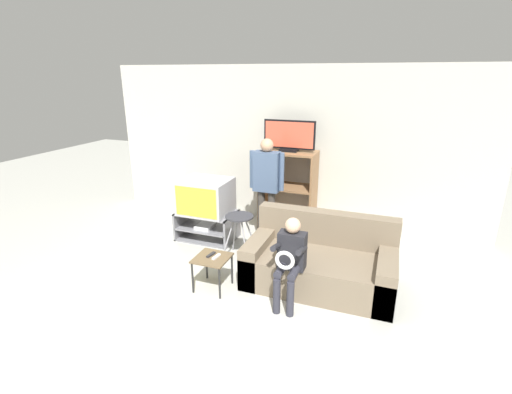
% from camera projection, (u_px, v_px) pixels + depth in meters
% --- Properties ---
extents(ground_plane, '(18.00, 18.00, 0.00)m').
position_uv_depth(ground_plane, '(189.00, 341.00, 3.58)').
color(ground_plane, '#B7B7AD').
extents(wall_back, '(6.40, 0.06, 2.60)m').
position_uv_depth(wall_back, '(287.00, 147.00, 6.14)').
color(wall_back, beige).
rests_on(wall_back, ground_plane).
extents(tv_stand, '(0.88, 0.58, 0.43)m').
position_uv_depth(tv_stand, '(207.00, 225.00, 5.76)').
color(tv_stand, slate).
rests_on(tv_stand, ground_plane).
extents(television_main, '(0.74, 0.62, 0.52)m').
position_uv_depth(television_main, '(206.00, 196.00, 5.61)').
color(television_main, '#B2B2B7').
rests_on(television_main, tv_stand).
extents(media_shelf, '(0.87, 0.51, 1.30)m').
position_uv_depth(media_shelf, '(288.00, 190.00, 6.01)').
color(media_shelf, '#8E6642').
rests_on(media_shelf, ground_plane).
extents(television_flat, '(0.81, 0.20, 0.48)m').
position_uv_depth(television_flat, '(289.00, 137.00, 5.74)').
color(television_flat, black).
rests_on(television_flat, media_shelf).
extents(folding_stool, '(0.43, 0.43, 0.65)m').
position_uv_depth(folding_stool, '(239.00, 223.00, 5.00)').
color(folding_stool, '#99999E').
rests_on(folding_stool, ground_plane).
extents(snack_table, '(0.40, 0.40, 0.41)m').
position_uv_depth(snack_table, '(212.00, 262.00, 4.36)').
color(snack_table, brown).
rests_on(snack_table, ground_plane).
extents(remote_control_black, '(0.06, 0.15, 0.02)m').
position_uv_depth(remote_control_black, '(211.00, 255.00, 4.38)').
color(remote_control_black, '#232328').
rests_on(remote_control_black, snack_table).
extents(remote_control_white, '(0.05, 0.15, 0.02)m').
position_uv_depth(remote_control_white, '(216.00, 257.00, 4.33)').
color(remote_control_white, silver).
rests_on(remote_control_white, snack_table).
extents(couch, '(1.75, 0.94, 0.82)m').
position_uv_depth(couch, '(320.00, 263.00, 4.50)').
color(couch, '#756651').
rests_on(couch, ground_plane).
extents(person_standing_adult, '(0.53, 0.20, 1.57)m').
position_uv_depth(person_standing_adult, '(267.00, 180.00, 5.49)').
color(person_standing_adult, '#3D3833').
rests_on(person_standing_adult, ground_plane).
extents(person_seated_child, '(0.33, 0.43, 0.99)m').
position_uv_depth(person_seated_child, '(290.00, 256.00, 4.00)').
color(person_seated_child, '#2D2D38').
rests_on(person_seated_child, ground_plane).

